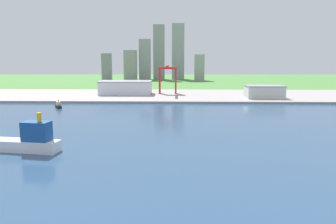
{
  "coord_description": "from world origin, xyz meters",
  "views": [
    {
      "loc": [
        1.78,
        48.17,
        51.4
      ],
      "look_at": [
        -2.91,
        229.6,
        21.77
      ],
      "focal_mm": 36.2,
      "sensor_mm": 36.0,
      "label": 1
    }
  ],
  "objects_px": {
    "port_crane_red": "(168,73)",
    "warehouse_annex": "(264,92)",
    "ferry_boat": "(28,141)",
    "tugboat_small": "(58,105)",
    "warehouse_main": "(126,87)"
  },
  "relations": [
    {
      "from": "port_crane_red",
      "to": "warehouse_annex",
      "type": "relative_size",
      "value": 1.05
    },
    {
      "from": "ferry_boat",
      "to": "port_crane_red",
      "type": "bearing_deg",
      "value": 75.91
    },
    {
      "from": "tugboat_small",
      "to": "port_crane_red",
      "type": "xyz_separation_m",
      "value": [
        108.82,
        114.64,
        27.84
      ]
    },
    {
      "from": "warehouse_annex",
      "to": "port_crane_red",
      "type": "bearing_deg",
      "value": 159.15
    },
    {
      "from": "ferry_boat",
      "to": "port_crane_red",
      "type": "height_order",
      "value": "port_crane_red"
    },
    {
      "from": "port_crane_red",
      "to": "warehouse_annex",
      "type": "height_order",
      "value": "port_crane_red"
    },
    {
      "from": "tugboat_small",
      "to": "port_crane_red",
      "type": "bearing_deg",
      "value": 46.49
    },
    {
      "from": "warehouse_main",
      "to": "warehouse_annex",
      "type": "relative_size",
      "value": 1.54
    },
    {
      "from": "tugboat_small",
      "to": "warehouse_annex",
      "type": "xyz_separation_m",
      "value": [
        226.66,
        69.76,
        7.64
      ]
    },
    {
      "from": "ferry_boat",
      "to": "port_crane_red",
      "type": "xyz_separation_m",
      "value": [
        69.23,
        275.8,
        24.02
      ]
    },
    {
      "from": "ferry_boat",
      "to": "warehouse_annex",
      "type": "relative_size",
      "value": 0.94
    },
    {
      "from": "port_crane_red",
      "to": "warehouse_main",
      "type": "distance_m",
      "value": 59.2
    },
    {
      "from": "warehouse_main",
      "to": "warehouse_annex",
      "type": "distance_m",
      "value": 177.11
    },
    {
      "from": "ferry_boat",
      "to": "port_crane_red",
      "type": "distance_m",
      "value": 285.37
    },
    {
      "from": "tugboat_small",
      "to": "warehouse_annex",
      "type": "bearing_deg",
      "value": 17.11
    }
  ]
}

